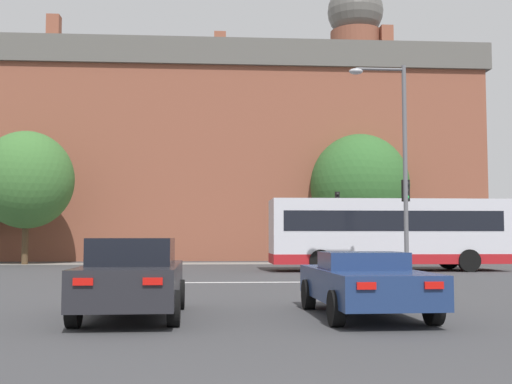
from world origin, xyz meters
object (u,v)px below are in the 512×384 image
object	(u,v)px
car_roadster_right	(364,283)
pedestrian_waiting	(361,247)
car_saloon_left	(133,277)
bus_crossing_lead	(387,232)
street_lamp_junction	(396,149)
traffic_light_near_right	(406,212)
traffic_light_far_right	(337,215)

from	to	relation	value
car_roadster_right	pedestrian_waiting	world-z (taller)	pedestrian_waiting
car_saloon_left	bus_crossing_lead	size ratio (longest dim) A/B	0.41
street_lamp_junction	traffic_light_near_right	bearing A→B (deg)	45.13
traffic_light_far_right	street_lamp_junction	size ratio (longest dim) A/B	0.53
car_roadster_right	street_lamp_junction	size ratio (longest dim) A/B	0.57
pedestrian_waiting	traffic_light_near_right	bearing A→B (deg)	81.96
traffic_light_near_right	street_lamp_junction	xyz separation A→B (m)	(-0.49, -0.49, 2.25)
bus_crossing_lead	pedestrian_waiting	distance (m)	7.87
car_saloon_left	street_lamp_junction	size ratio (longest dim) A/B	0.56
traffic_light_far_right	pedestrian_waiting	size ratio (longest dim) A/B	2.53
car_roadster_right	traffic_light_near_right	xyz separation A→B (m)	(4.13, 10.62, 1.83)
car_roadster_right	car_saloon_left	bearing A→B (deg)	176.87
traffic_light_near_right	pedestrian_waiting	distance (m)	13.90
pedestrian_waiting	car_roadster_right	bearing A→B (deg)	75.22
street_lamp_junction	pedestrian_waiting	bearing A→B (deg)	81.95
traffic_light_near_right	pedestrian_waiting	bearing A→B (deg)	83.67
bus_crossing_lead	traffic_light_far_right	xyz separation A→B (m)	(-0.82, 7.63, 1.05)
traffic_light_far_right	traffic_light_near_right	size ratio (longest dim) A/B	1.14
car_saloon_left	traffic_light_near_right	size ratio (longest dim) A/B	1.21
car_saloon_left	street_lamp_junction	world-z (taller)	street_lamp_junction
bus_crossing_lead	traffic_light_far_right	bearing A→B (deg)	-173.90
traffic_light_far_right	street_lamp_junction	world-z (taller)	street_lamp_junction
car_roadster_right	bus_crossing_lead	world-z (taller)	bus_crossing_lead
car_roadster_right	bus_crossing_lead	distance (m)	17.33
pedestrian_waiting	car_saloon_left	bearing A→B (deg)	65.45
car_roadster_right	traffic_light_near_right	world-z (taller)	traffic_light_near_right
car_saloon_left	traffic_light_far_right	xyz separation A→B (m)	(8.78, 24.06, 2.02)
traffic_light_near_right	street_lamp_junction	world-z (taller)	street_lamp_junction
car_roadster_right	traffic_light_near_right	bearing A→B (deg)	67.06
bus_crossing_lead	traffic_light_near_right	distance (m)	6.04
bus_crossing_lead	pedestrian_waiting	xyz separation A→B (m)	(0.61, 7.81, -0.80)
car_saloon_left	car_roadster_right	bearing A→B (deg)	-2.30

